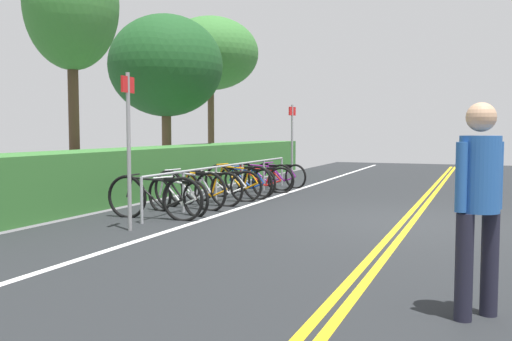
% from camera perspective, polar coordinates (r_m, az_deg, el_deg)
% --- Properties ---
extents(ground_plane, '(33.93, 10.74, 0.05)m').
position_cam_1_polar(ground_plane, '(9.80, 15.06, -5.13)').
color(ground_plane, '#232628').
extents(centre_line_yellow_inner, '(30.54, 0.10, 0.00)m').
position_cam_1_polar(centre_line_yellow_inner, '(9.79, 15.53, -4.99)').
color(centre_line_yellow_inner, gold).
rests_on(centre_line_yellow_inner, ground_plane).
extents(centre_line_yellow_outer, '(30.54, 0.10, 0.00)m').
position_cam_1_polar(centre_line_yellow_outer, '(9.80, 14.59, -4.96)').
color(centre_line_yellow_outer, gold).
rests_on(centre_line_yellow_outer, ground_plane).
extents(bike_lane_stripe_white, '(30.54, 0.12, 0.00)m').
position_cam_1_polar(bike_lane_stripe_white, '(10.67, -2.55, -4.10)').
color(bike_lane_stripe_white, white).
rests_on(bike_lane_stripe_white, ground_plane).
extents(bike_rack, '(6.93, 0.05, 0.78)m').
position_cam_1_polar(bike_rack, '(12.37, -2.67, -0.26)').
color(bike_rack, '#9EA0A5').
rests_on(bike_rack, ground_plane).
extents(bicycle_0, '(0.46, 1.85, 0.79)m').
position_cam_1_polar(bicycle_0, '(9.83, -10.20, -2.70)').
color(bicycle_0, black).
rests_on(bicycle_0, ground_plane).
extents(bicycle_1, '(0.66, 1.58, 0.68)m').
position_cam_1_polar(bicycle_1, '(10.42, -7.95, -2.59)').
color(bicycle_1, black).
rests_on(bicycle_1, ground_plane).
extents(bicycle_2, '(0.51, 1.78, 0.78)m').
position_cam_1_polar(bicycle_2, '(11.04, -6.76, -1.94)').
color(bicycle_2, black).
rests_on(bicycle_2, ground_plane).
extents(bicycle_3, '(0.46, 1.68, 0.74)m').
position_cam_1_polar(bicycle_3, '(11.48, -5.17, -1.80)').
color(bicycle_3, black).
rests_on(bicycle_3, ground_plane).
extents(bicycle_4, '(0.60, 1.66, 0.72)m').
position_cam_1_polar(bicycle_4, '(12.08, -3.40, -1.56)').
color(bicycle_4, black).
rests_on(bicycle_4, ground_plane).
extents(bicycle_5, '(0.46, 1.79, 0.79)m').
position_cam_1_polar(bicycle_5, '(12.68, -1.85, -1.12)').
color(bicycle_5, black).
rests_on(bicycle_5, ground_plane).
extents(bicycle_6, '(0.55, 1.63, 0.70)m').
position_cam_1_polar(bicycle_6, '(13.26, -0.95, -1.09)').
color(bicycle_6, black).
rests_on(bicycle_6, ground_plane).
extents(bicycle_7, '(0.48, 1.74, 0.68)m').
position_cam_1_polar(bicycle_7, '(13.80, 0.31, -0.91)').
color(bicycle_7, black).
rests_on(bicycle_7, ground_plane).
extents(bicycle_8, '(0.46, 1.74, 0.72)m').
position_cam_1_polar(bicycle_8, '(14.52, 0.73, -0.61)').
color(bicycle_8, black).
rests_on(bicycle_8, ground_plane).
extents(bicycle_9, '(0.57, 1.61, 0.68)m').
position_cam_1_polar(bicycle_9, '(15.14, 2.44, -0.48)').
color(bicycle_9, black).
rests_on(bicycle_9, ground_plane).
extents(pedestrian, '(0.39, 0.35, 1.74)m').
position_cam_1_polar(pedestrian, '(4.85, 21.58, -2.27)').
color(pedestrian, '#1E1E2D').
rests_on(pedestrian, ground_plane).
extents(sign_post_near, '(0.36, 0.07, 2.38)m').
position_cam_1_polar(sign_post_near, '(8.69, -12.73, 3.35)').
color(sign_post_near, gray).
rests_on(sign_post_near, ground_plane).
extents(sign_post_far, '(0.36, 0.09, 2.24)m').
position_cam_1_polar(sign_post_far, '(16.05, 3.66, 3.46)').
color(sign_post_far, gray).
rests_on(sign_post_far, ground_plane).
extents(hedge_backdrop, '(15.88, 1.34, 1.11)m').
position_cam_1_polar(hedge_backdrop, '(14.72, -8.09, 0.28)').
color(hedge_backdrop, '#387533').
rests_on(hedge_backdrop, ground_plane).
extents(tree_mid, '(2.10, 2.10, 5.81)m').
position_cam_1_polar(tree_mid, '(13.76, -18.13, 15.55)').
color(tree_mid, '#473323').
rests_on(tree_mid, ground_plane).
extents(tree_far_right, '(3.38, 3.38, 4.93)m').
position_cam_1_polar(tree_far_right, '(17.23, -9.08, 10.36)').
color(tree_far_right, brown).
rests_on(tree_far_right, ground_plane).
extents(tree_extra, '(3.47, 3.47, 5.61)m').
position_cam_1_polar(tree_extra, '(20.95, -4.60, 11.65)').
color(tree_extra, brown).
rests_on(tree_extra, ground_plane).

